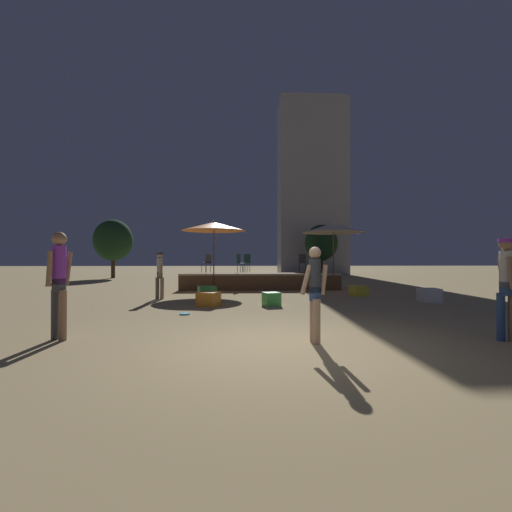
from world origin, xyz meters
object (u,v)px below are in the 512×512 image
patio_umbrella_0 (333,228)px  bistro_chair_0 (240,261)px  background_tree_1 (321,243)px  bistro_chair_2 (302,261)px  patio_umbrella_1 (214,226)px  cube_seat_1 (271,299)px  frisbee_disc (185,314)px  person_1 (315,292)px  bistro_chair_1 (207,261)px  person_2 (506,282)px  bistro_chair_3 (247,261)px  cube_seat_3 (359,291)px  cube_seat_4 (429,295)px  background_tree_0 (113,240)px  cube_seat_0 (209,299)px  person_3 (160,273)px  person_0 (59,279)px  cube_seat_2 (207,293)px

patio_umbrella_0 → bistro_chair_0: 4.59m
background_tree_1 → bistro_chair_2: bearing=-108.3°
patio_umbrella_1 → cube_seat_1: bearing=-66.1°
bistro_chair_2 → frisbee_disc: (-4.49, -8.08, -1.28)m
person_1 → bistro_chair_1: 11.35m
person_2 → bistro_chair_3: size_ratio=1.99×
background_tree_1 → person_1: bearing=-103.6°
person_2 → bistro_chair_3: bearing=-53.4°
frisbee_disc → bistro_chair_0: bearing=79.5°
cube_seat_3 → bistro_chair_3: 6.31m
patio_umbrella_1 → background_tree_1: bearing=57.0°
cube_seat_3 → background_tree_1: 14.24m
cube_seat_4 → bistro_chair_3: size_ratio=0.72×
cube_seat_3 → patio_umbrella_1: bearing=158.7°
patio_umbrella_0 → bistro_chair_1: 6.19m
person_2 → background_tree_0: (-13.96, 19.68, 1.74)m
person_1 → person_2: (3.34, -0.05, 0.16)m
patio_umbrella_0 → background_tree_1: size_ratio=0.75×
patio_umbrella_0 → bistro_chair_3: bearing=147.6°
bistro_chair_0 → background_tree_0: 13.11m
cube_seat_0 → bistro_chair_0: size_ratio=0.83×
cube_seat_0 → cube_seat_4: 7.20m
cube_seat_0 → cube_seat_4: (7.17, 0.67, 0.01)m
cube_seat_0 → person_3: bearing=135.1°
cube_seat_1 → frisbee_disc: size_ratio=2.20×
person_2 → person_0: bearing=13.4°
person_3 → bistro_chair_1: person_3 is taller
person_1 → bistro_chair_2: (1.79, 11.11, 0.43)m
bistro_chair_1 → patio_umbrella_1: bearing=-39.5°
cube_seat_3 → bistro_chair_0: bistro_chair_0 is taller
cube_seat_2 → bistro_chair_0: bearing=76.5°
bistro_chair_0 → cube_seat_1: bearing=-143.9°
cube_seat_2 → bistro_chair_1: 5.17m
person_0 → bistro_chair_0: bearing=-83.7°
person_2 → bistro_chair_1: person_2 is taller
cube_seat_0 → bistro_chair_1: size_ratio=0.83×
bistro_chair_1 → frisbee_disc: 8.04m
patio_umbrella_0 → bistro_chair_0: (-4.17, 1.22, -1.50)m
cube_seat_0 → patio_umbrella_1: bearing=92.7°
cube_seat_2 → person_3: 1.92m
bistro_chair_0 → background_tree_1: 12.44m
person_1 → cube_seat_3: bearing=149.3°
person_2 → bistro_chair_2: person_2 is taller
person_2 → cube_seat_4: bearing=-90.4°
bistro_chair_3 → person_2: bearing=91.2°
person_3 → background_tree_1: bearing=-141.2°
patio_umbrella_1 → cube_seat_3: patio_umbrella_1 is taller
bistro_chair_2 → cube_seat_2: bearing=-123.5°
person_2 → bistro_chair_3: (-4.31, 11.78, 0.27)m
person_2 → bistro_chair_0: bearing=-49.8°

